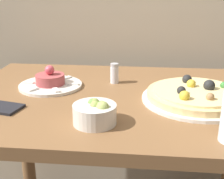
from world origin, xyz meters
name	(u,v)px	position (x,y,z in m)	size (l,w,h in m)	color
dining_table	(121,131)	(0.00, 0.36, 0.64)	(1.05, 0.72, 0.77)	brown
pizza_plate	(196,95)	(0.23, 0.33, 0.79)	(0.33, 0.33, 0.06)	silver
tartare_plate	(50,82)	(-0.25, 0.42, 0.78)	(0.22, 0.22, 0.08)	silver
small_bowl	(95,113)	(-0.05, 0.14, 0.80)	(0.11, 0.11, 0.07)	silver
napkin	(0,107)	(-0.34, 0.21, 0.77)	(0.14, 0.10, 0.01)	black
salt_shaker	(114,73)	(-0.04, 0.48, 0.80)	(0.03, 0.03, 0.07)	silver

